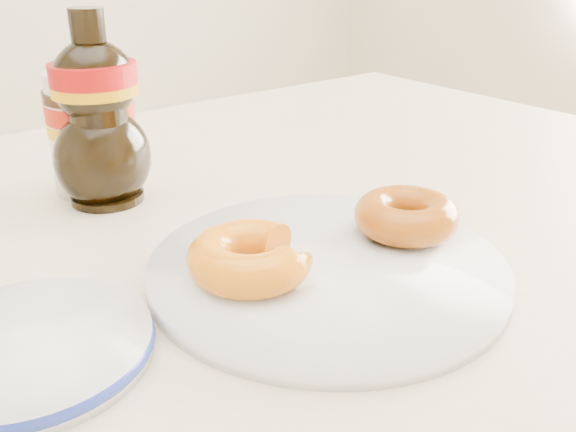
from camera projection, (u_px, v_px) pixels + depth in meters
dining_table at (175, 335)px, 0.58m from camera, size 1.40×0.90×0.75m
plate at (327, 268)px, 0.50m from camera, size 0.28×0.28×0.01m
donut_bitten at (250, 257)px, 0.47m from camera, size 0.11×0.11×0.03m
donut_whole at (406, 215)px, 0.54m from camera, size 0.12×0.12×0.03m
nutella_jar at (92, 127)px, 0.66m from camera, size 0.09×0.09×0.12m
syrup_bottle at (97, 110)px, 0.61m from camera, size 0.10×0.09×0.19m
blue_rim_saucer at (28, 347)px, 0.40m from camera, size 0.16×0.16×0.02m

